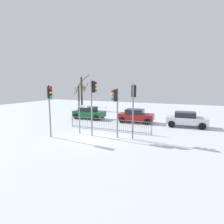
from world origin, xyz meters
TOP-DOWN VIEW (x-y plane):
  - ground_plane at (0.00, 0.00)m, footprint 60.00×60.00m
  - traffic_light_rear_right at (-0.41, 0.51)m, footprint 0.43×0.50m
  - traffic_light_foreground_right at (1.45, 0.66)m, footprint 0.48×0.46m
  - traffic_light_rear_left at (-3.14, -1.32)m, footprint 0.52×0.41m
  - traffic_light_foreground_left at (2.77, 1.04)m, footprint 0.33×0.57m
  - direction_sign_post at (-1.76, 0.62)m, footprint 0.79×0.09m
  - pedestrian_guard_railing at (-0.00, 2.47)m, footprint 7.80×0.28m
  - car_green_near at (-4.74, 6.91)m, footprint 3.85×2.01m
  - car_white_mid at (6.27, 7.04)m, footprint 3.91×2.15m
  - car_red_far at (1.13, 7.08)m, footprint 3.93×2.19m
  - bare_tree_left at (-10.23, 13.85)m, footprint 1.82×1.80m
  - bare_tree_right at (-13.81, 18.12)m, footprint 1.71×1.69m

SIDE VIEW (x-z plane):
  - ground_plane at x=0.00m, z-range 0.00..0.00m
  - pedestrian_guard_railing at x=0.00m, z-range 0.02..1.09m
  - car_green_near at x=-4.74m, z-range 0.03..1.50m
  - car_white_mid at x=6.27m, z-range 0.03..1.50m
  - car_red_far at x=1.13m, z-range 0.03..1.50m
  - direction_sign_post at x=-1.76m, z-range 0.17..2.86m
  - bare_tree_right at x=-13.81m, z-range -0.01..4.41m
  - traffic_light_foreground_right at x=1.45m, z-range 0.90..4.74m
  - bare_tree_left at x=-10.23m, z-range 0.01..5.79m
  - traffic_light_rear_left at x=-3.14m, z-range 0.95..5.01m
  - traffic_light_foreground_left at x=2.77m, z-range 0.97..5.14m
  - traffic_light_rear_right at x=-0.41m, z-range 1.04..5.52m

